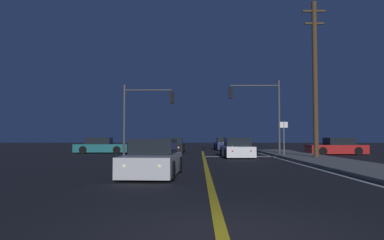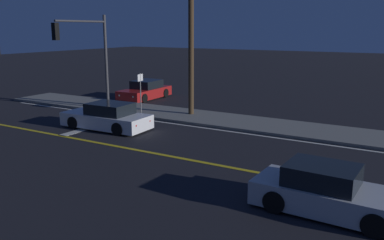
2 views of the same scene
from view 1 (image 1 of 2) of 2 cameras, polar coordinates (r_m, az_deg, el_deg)
name	(u,v)px [view 1 (image 1 of 2)]	position (r m, az deg, el deg)	size (l,w,h in m)	color
ground_plane	(223,240)	(5.30, 4.86, -18.22)	(160.00, 160.00, 0.00)	black
sidewalk_right	(358,167)	(17.76, 24.59, -6.75)	(3.20, 40.18, 0.15)	slate
lane_line_center	(206,168)	(16.32, 2.28, -7.62)	(0.20, 37.95, 0.01)	gold
lane_line_edge_right	(316,169)	(17.12, 18.86, -7.24)	(0.16, 37.95, 0.01)	silver
stop_bar	(239,157)	(26.12, 7.48, -5.72)	(5.10, 0.50, 0.01)	silver
car_lead_oncoming_teal	(101,146)	(32.22, -14.06, -4.05)	(4.65, 1.98, 1.34)	#195960
car_parked_curb_red	(337,147)	(30.76, 21.79, -4.01)	(4.47, 2.07, 1.34)	maroon
car_distant_tail_navy	(225,144)	(38.98, 5.13, -3.86)	(2.14, 4.23, 1.34)	navy
car_following_oncoming_white	(237,149)	(25.17, 7.04, -4.53)	(2.08, 4.69, 1.34)	silver
car_far_approaching_black	(174,146)	(32.50, -2.86, -4.11)	(1.88, 4.63, 1.34)	black
car_mid_block_silver	(153,160)	(13.27, -6.17, -6.26)	(1.98, 4.23, 1.34)	#B2B5BA
traffic_signal_near_right	(261,105)	(28.73, 10.77, 2.32)	(3.99, 0.28, 5.81)	#38383D
traffic_signal_far_left	(143,108)	(27.22, -7.71, 1.84)	(3.78, 0.28, 5.30)	#38383D
utility_pole_right	(315,77)	(24.27, 18.79, 6.35)	(1.43, 0.31, 10.01)	#42301E
street_sign_corner	(284,133)	(26.10, 14.25, -1.99)	(0.56, 0.09, 2.50)	slate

